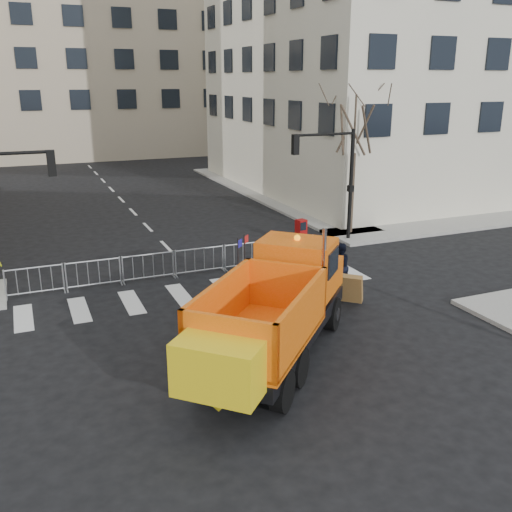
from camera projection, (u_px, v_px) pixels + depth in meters
name	position (u px, v px, depth m)	size (l,w,h in m)	color
ground	(269.00, 353.00, 16.52)	(120.00, 120.00, 0.00)	black
sidewalk_back	(187.00, 266.00, 23.98)	(64.00, 5.00, 0.15)	gray
building_far	(65.00, 35.00, 58.75)	(30.00, 18.00, 24.00)	#BDAD91
traffic_light_right	(351.00, 186.00, 27.23)	(0.18, 0.18, 5.40)	black
crowd_barriers	(174.00, 264.00, 22.77)	(12.60, 0.60, 1.10)	#9EA0A5
street_tree	(353.00, 161.00, 28.06)	(3.00, 3.00, 7.50)	#382B21
plow_truck	(274.00, 308.00, 15.57)	(8.27, 8.49, 3.64)	black
cop_a	(309.00, 282.00, 19.80)	(0.63, 0.41, 1.73)	black
cop_b	(340.00, 266.00, 21.34)	(0.87, 0.68, 1.79)	black
cop_c	(305.00, 280.00, 19.74)	(1.09, 0.45, 1.86)	black
newspaper_box	(301.00, 231.00, 27.09)	(0.45, 0.40, 1.10)	#980B0B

